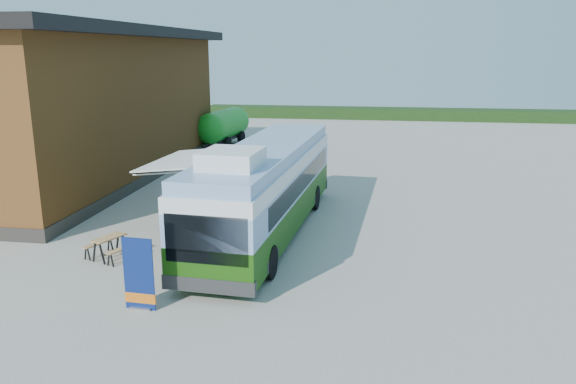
% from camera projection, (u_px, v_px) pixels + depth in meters
% --- Properties ---
extents(ground, '(100.00, 100.00, 0.00)m').
position_uv_depth(ground, '(231.00, 254.00, 18.11)').
color(ground, '#BCB7AD').
rests_on(ground, ground).
extents(barn, '(9.60, 21.20, 7.50)m').
position_uv_depth(barn, '(77.00, 107.00, 28.38)').
color(barn, brown).
rests_on(barn, ground).
extents(hedge, '(40.00, 3.00, 1.00)m').
position_uv_depth(hedge, '(413.00, 114.00, 53.20)').
color(hedge, '#264419').
rests_on(hedge, ground).
extents(bus, '(3.32, 12.08, 3.67)m').
position_uv_depth(bus, '(266.00, 186.00, 19.66)').
color(bus, '#235E0F').
rests_on(bus, ground).
extents(awning, '(2.88, 4.32, 0.52)m').
position_uv_depth(awning, '(195.00, 160.00, 19.56)').
color(awning, white).
rests_on(awning, ground).
extents(banner, '(0.83, 0.22, 1.91)m').
position_uv_depth(banner, '(139.00, 281.00, 14.04)').
color(banner, navy).
rests_on(banner, ground).
extents(picnic_table, '(1.58, 1.51, 0.72)m').
position_uv_depth(picnic_table, '(109.00, 242.00, 17.57)').
color(picnic_table, tan).
rests_on(picnic_table, ground).
extents(person_a, '(0.71, 0.63, 1.63)m').
position_uv_depth(person_a, '(270.00, 174.00, 25.89)').
color(person_a, '#999999').
rests_on(person_a, ground).
extents(person_b, '(0.79, 0.97, 1.84)m').
position_uv_depth(person_b, '(189.00, 177.00, 24.80)').
color(person_b, '#999999').
rests_on(person_b, ground).
extents(slurry_tanker, '(2.52, 6.70, 2.48)m').
position_uv_depth(slurry_tanker, '(223.00, 125.00, 37.95)').
color(slurry_tanker, '#1C9A22').
rests_on(slurry_tanker, ground).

